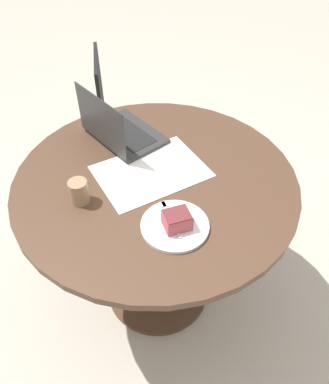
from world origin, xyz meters
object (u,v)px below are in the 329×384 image
at_px(chair, 127,126).
at_px(laptop, 120,131).
at_px(plate, 175,225).
at_px(coffee_glass, 79,192).

relative_size(chair, laptop, 2.36).
bearing_deg(laptop, chair, 142.80).
bearing_deg(laptop, plate, -16.41).
xyz_separation_m(chair, coffee_glass, (0.85, 0.38, 0.36)).
xyz_separation_m(chair, plate, (0.79, 0.73, 0.32)).
height_order(chair, plate, chair).
bearing_deg(plate, coffee_glass, -81.07).
distance_m(chair, plate, 1.12).
distance_m(coffee_glass, laptop, 0.38).
bearing_deg(coffee_glass, laptop, -167.48).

